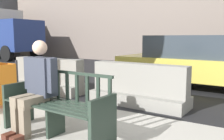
% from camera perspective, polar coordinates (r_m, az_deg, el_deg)
% --- Properties ---
extents(street_asphalt, '(120.00, 12.00, 0.01)m').
position_cam_1_polar(street_asphalt, '(10.35, 17.26, -0.35)').
color(street_asphalt, black).
rests_on(street_asphalt, ground).
extents(street_bench, '(1.71, 0.61, 0.88)m').
position_cam_1_polar(street_bench, '(3.57, -12.53, -8.29)').
color(street_bench, '#28382D').
rests_on(street_bench, ground).
extents(seated_person, '(0.59, 0.74, 1.31)m').
position_cam_1_polar(seated_person, '(3.72, -16.84, -3.17)').
color(seated_person, '#383D4C').
rests_on(seated_person, ground).
extents(jersey_barrier_centre, '(2.03, 0.77, 0.84)m').
position_cam_1_polar(jersey_barrier_centre, '(5.05, 6.12, -4.15)').
color(jersey_barrier_centre, gray).
rests_on(jersey_barrier_centre, ground).
extents(jersey_barrier_left, '(2.01, 0.72, 0.84)m').
position_cam_1_polar(jersey_barrier_left, '(6.46, -14.28, -1.79)').
color(jersey_barrier_left, gray).
rests_on(jersey_barrier_left, ground).
extents(car_taxi_near, '(4.44, 2.04, 1.41)m').
position_cam_1_polar(car_taxi_near, '(7.10, 19.13, 1.85)').
color(car_taxi_near, '#DBC64C').
rests_on(car_taxi_near, ground).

